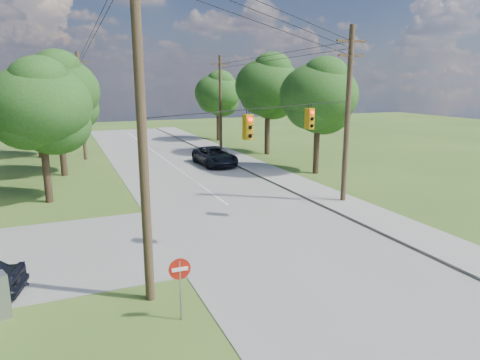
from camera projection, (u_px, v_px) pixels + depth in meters
name	position (u px, v px, depth m)	size (l,w,h in m)	color
ground	(274.00, 280.00, 16.16)	(140.00, 140.00, 0.00)	#3A581D
main_road	(264.00, 231.00, 21.40)	(10.00, 100.00, 0.03)	gray
sidewalk_east	(372.00, 215.00, 23.91)	(2.60, 100.00, 0.12)	gray
pole_sw	(141.00, 118.00, 13.38)	(2.00, 0.32, 12.00)	brown
pole_ne	(348.00, 114.00, 25.47)	(2.00, 0.32, 10.50)	brown
pole_north_e	(220.00, 103.00, 45.32)	(2.00, 0.32, 10.00)	brown
pole_north_w	(81.00, 106.00, 40.09)	(2.00, 0.32, 10.00)	brown
power_lines	(210.00, 50.00, 25.04)	(13.93, 29.62, 4.93)	black
traffic_signals	(282.00, 122.00, 19.86)	(4.91, 3.27, 1.05)	#C48E0B
tree_w_near	(40.00, 106.00, 25.30)	(6.00, 6.00, 8.40)	#412C20
tree_w_mid	(57.00, 92.00, 32.71)	(6.40, 6.40, 9.22)	#412C20
tree_w_far	(35.00, 93.00, 41.02)	(6.00, 6.00, 8.73)	#412C20
tree_e_near	(318.00, 96.00, 33.65)	(6.20, 6.20, 8.81)	#412C20
tree_e_mid	(268.00, 86.00, 42.68)	(6.60, 6.60, 9.64)	#412C20
tree_e_far	(218.00, 93.00, 53.31)	(5.80, 5.80, 8.32)	#412C20
car_main_north	(215.00, 156.00, 38.12)	(2.69, 5.83, 1.62)	black
do_not_enter_sign	(180.00, 275.00, 13.12)	(0.69, 0.08, 2.08)	gray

